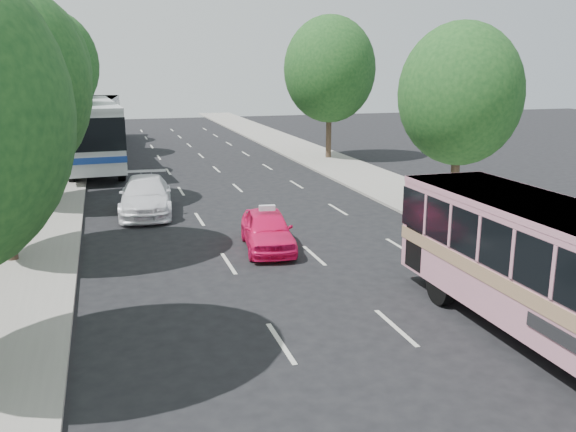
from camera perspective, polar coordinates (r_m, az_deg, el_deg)
name	(u,v)px	position (r m, az deg, el deg)	size (l,w,h in m)	color
ground	(328,302)	(16.50, 3.76, -8.05)	(120.00, 120.00, 0.00)	black
sidewalk_left	(47,183)	(34.97, -21.62, 2.92)	(4.00, 90.00, 0.15)	#9E998E
sidewalk_right	(344,168)	(37.53, 5.22, 4.52)	(4.00, 90.00, 0.12)	#9E998E
low_wall	(9,169)	(35.04, -24.67, 4.02)	(0.30, 90.00, 1.50)	#9E998E
tree_left_c	(19,66)	(28.42, -23.89, 12.70)	(6.00, 6.00, 9.35)	#38281E
tree_left_d	(40,75)	(36.37, -22.22, 12.10)	(5.52, 5.52, 8.60)	#38281E
tree_left_e	(51,61)	(44.34, -21.31, 13.37)	(6.30, 6.30, 9.82)	#38281E
tree_left_f	(56,67)	(52.34, -20.89, 12.88)	(5.88, 5.88, 9.16)	#38281E
tree_right_near	(463,89)	(26.42, 16.06, 11.32)	(5.10, 5.10, 7.95)	#38281E
tree_right_far	(331,66)	(40.91, 4.06, 13.85)	(6.00, 6.00, 9.35)	#38281E
pink_bus	(559,264)	(14.61, 24.00, -4.12)	(2.53, 9.82, 3.13)	#CB8298
pink_taxi	(267,230)	(20.92, -1.95, -1.28)	(1.61, 3.99, 1.36)	#FF1664
white_pickup	(146,196)	(26.68, -13.16, 1.87)	(2.12, 5.22, 1.52)	white
tour_coach_front	(90,129)	(39.00, -18.03, 7.79)	(3.67, 13.70, 4.06)	silver
tour_coach_rear	(98,117)	(51.41, -17.33, 8.85)	(3.77, 12.17, 3.58)	silver
taxi_roof_sign	(267,208)	(20.73, -1.97, 0.77)	(0.55, 0.18, 0.18)	silver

